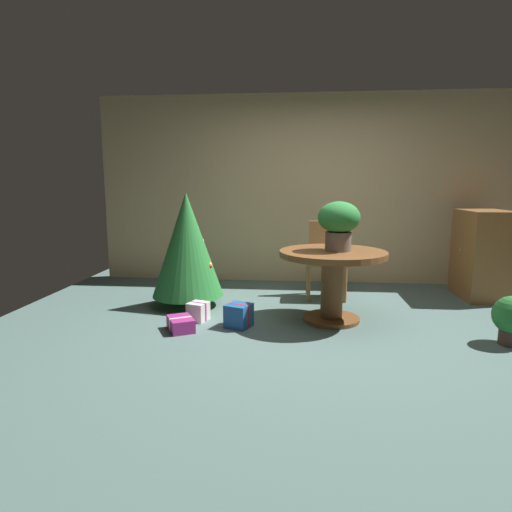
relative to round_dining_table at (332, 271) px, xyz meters
name	(u,v)px	position (x,y,z in m)	size (l,w,h in m)	color
ground_plane	(318,331)	(-0.15, -0.35, -0.52)	(6.60, 6.60, 0.00)	#4C6660
back_wall_panel	(313,190)	(-0.15, 1.85, 0.78)	(6.00, 0.10, 2.60)	tan
round_dining_table	(332,271)	(0.00, 0.00, 0.00)	(1.07, 1.07, 0.72)	brown
flower_vase	(339,222)	(0.05, 0.01, 0.49)	(0.42, 0.42, 0.49)	#665B51
wooden_chair_far	(326,255)	(0.00, 1.00, 0.00)	(0.47, 0.44, 0.93)	#9E6B3D
holiday_tree	(187,245)	(-1.59, 0.41, 0.19)	(0.80, 0.80, 1.30)	brown
gift_box_blue	(239,316)	(-0.91, -0.28, -0.41)	(0.29, 0.29, 0.23)	#1E569E
gift_box_purple	(181,324)	(-1.45, -0.44, -0.46)	(0.33, 0.37, 0.13)	#9E287A
gift_box_cream	(198,311)	(-1.35, -0.12, -0.42)	(0.23, 0.23, 0.19)	silver
wooden_cabinet	(483,254)	(1.90, 1.13, 0.02)	(0.54, 0.78, 1.07)	brown
potted_plant	(512,318)	(1.50, -0.53, -0.28)	(0.33, 0.33, 0.43)	#4C382D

